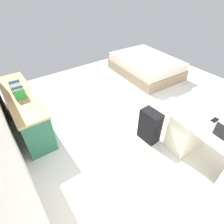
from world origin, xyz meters
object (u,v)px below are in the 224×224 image
Objects in this scene: cell_phone_by_mouse at (215,120)px; figurine_small at (13,84)px; suitcase_black at (150,126)px; credenza at (25,111)px; bed at (146,66)px; desk at (215,149)px; computer_mouse at (210,125)px.

cell_phone_by_mouse is 3.44m from figurine_small.
cell_phone_by_mouse is (-0.75, -0.49, 0.42)m from suitcase_black.
credenza reaches higher than bed.
figurine_small is at bearing 34.76° from desk.
figurine_small reaches higher than bed.
bed is (2.89, -1.41, -0.13)m from desk.
figurine_small is (1.93, 1.66, 0.49)m from suitcase_black.
desk is 1.04m from suitcase_black.
desk is 13.49× the size of figurine_small.
credenza reaches higher than desk.
desk reaches higher than suitcase_black.
computer_mouse is at bearing -143.81° from figurine_small.
desk reaches higher than bed.
cell_phone_by_mouse is at bearing -76.45° from computer_mouse.
desk is 14.84× the size of computer_mouse.
desk is 0.43m from cell_phone_by_mouse.
figurine_small reaches higher than computer_mouse.
computer_mouse is at bearing 8.78° from desk.
computer_mouse is at bearing 151.89° from bed.
bed is (0.32, -3.43, -0.13)m from credenza.
computer_mouse reaches higher than credenza.
desk is 10.91× the size of cell_phone_by_mouse.
computer_mouse is (-2.38, -1.98, 0.37)m from credenza.
computer_mouse reaches higher than bed.
bed is 3.10m from computer_mouse.
figurine_small reaches higher than cell_phone_by_mouse.
cell_phone_by_mouse reaches higher than desk.
cell_phone_by_mouse reaches higher than suitcase_black.
computer_mouse is 0.91× the size of figurine_small.
figurine_small is (2.69, 2.15, 0.07)m from cell_phone_by_mouse.
credenza is 2.97× the size of suitcase_black.
credenza is at bearing -179.74° from figurine_small.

